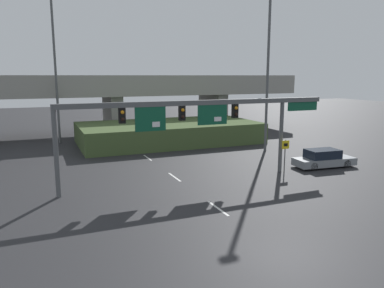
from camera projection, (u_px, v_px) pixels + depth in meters
name	position (u px, v px, depth m)	size (l,w,h in m)	color
ground_plane	(286.00, 257.00, 14.67)	(160.00, 160.00, 0.00)	#262628
lane_markings	(160.00, 166.00, 29.29)	(0.14, 22.79, 0.01)	silver
signal_gantry	(198.00, 115.00, 24.44)	(18.85, 0.44, 5.43)	#515456
speed_limit_sign	(285.00, 152.00, 26.92)	(0.60, 0.11, 2.47)	#4C4C4C
highway_light_pole_near	(268.00, 57.00, 33.98)	(0.70, 0.36, 16.61)	#515456
highway_light_pole_far	(55.00, 68.00, 38.07)	(0.70, 0.36, 14.87)	#515456
overpass_bridge	(112.00, 93.00, 45.30)	(48.01, 7.84, 7.05)	gray
grass_embankment	(169.00, 133.00, 39.70)	(18.50, 9.39, 2.11)	#42562D
parked_sedan_near_right	(324.00, 159.00, 28.99)	(4.91, 2.18, 1.40)	gray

